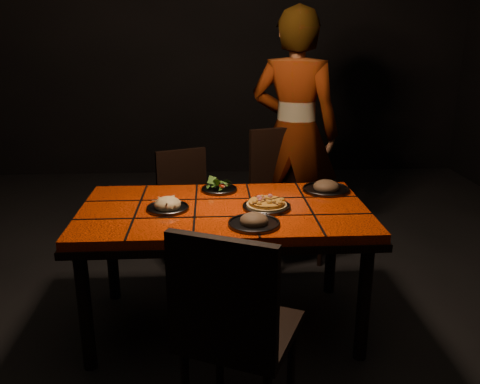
{
  "coord_description": "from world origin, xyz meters",
  "views": [
    {
      "loc": [
        -0.07,
        -2.69,
        1.69
      ],
      "look_at": [
        0.09,
        0.06,
        0.82
      ],
      "focal_mm": 38.0,
      "sensor_mm": 36.0,
      "label": 1
    }
  ],
  "objects": [
    {
      "name": "dining_table",
      "position": [
        0.0,
        0.0,
        0.67
      ],
      "size": [
        1.62,
        0.92,
        0.75
      ],
      "color": "#FF3E08",
      "rests_on": "ground"
    },
    {
      "name": "plate_salad",
      "position": [
        -0.02,
        0.31,
        0.78
      ],
      "size": [
        0.22,
        0.22,
        0.07
      ],
      "color": "#35353A",
      "rests_on": "dining_table"
    },
    {
      "name": "plate_pizza",
      "position": [
        0.24,
        -0.03,
        0.77
      ],
      "size": [
        0.32,
        0.32,
        0.04
      ],
      "color": "#35353A",
      "rests_on": "dining_table"
    },
    {
      "name": "chair_far_right",
      "position": [
        0.48,
        0.97,
        0.57
      ],
      "size": [
        0.58,
        0.58,
        1.0
      ],
      "rotation": [
        0.0,
        0.0,
        0.34
      ],
      "color": "black",
      "rests_on": "ground"
    },
    {
      "name": "chair_far_left",
      "position": [
        -0.26,
        0.92,
        0.49
      ],
      "size": [
        0.5,
        0.5,
        0.85
      ],
      "rotation": [
        0.0,
        0.0,
        0.37
      ],
      "color": "black",
      "rests_on": "ground"
    },
    {
      "name": "room_shell",
      "position": [
        0.0,
        0.0,
        1.5
      ],
      "size": [
        6.04,
        7.04,
        3.08
      ],
      "color": "black",
      "rests_on": "ground"
    },
    {
      "name": "chair_near",
      "position": [
        0.01,
        -0.89,
        0.56
      ],
      "size": [
        0.59,
        0.59,
        0.98
      ],
      "rotation": [
        0.0,
        0.0,
        2.71
      ],
      "color": "black",
      "rests_on": "ground"
    },
    {
      "name": "plate_mushroom_a",
      "position": [
        0.15,
        -0.28,
        0.77
      ],
      "size": [
        0.27,
        0.27,
        0.09
      ],
      "color": "#35353A",
      "rests_on": "dining_table"
    },
    {
      "name": "plate_pasta",
      "position": [
        -0.31,
        -0.02,
        0.77
      ],
      "size": [
        0.24,
        0.24,
        0.08
      ],
      "color": "#35353A",
      "rests_on": "dining_table"
    },
    {
      "name": "plate_mushroom_b",
      "position": [
        0.64,
        0.27,
        0.77
      ],
      "size": [
        0.29,
        0.29,
        0.1
      ],
      "color": "#35353A",
      "rests_on": "dining_table"
    },
    {
      "name": "diner",
      "position": [
        0.58,
        1.16,
        0.94
      ],
      "size": [
        0.81,
        0.68,
        1.88
      ],
      "primitive_type": "imported",
      "rotation": [
        0.0,
        0.0,
        2.75
      ],
      "color": "brown",
      "rests_on": "ground"
    }
  ]
}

